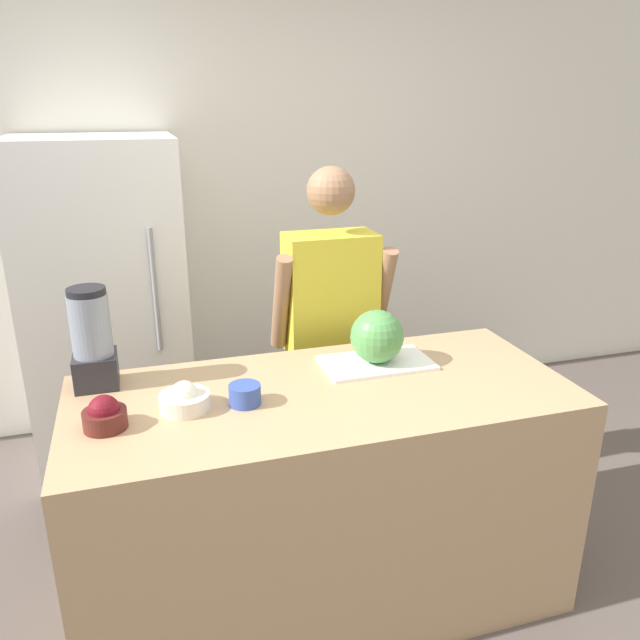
{
  "coord_description": "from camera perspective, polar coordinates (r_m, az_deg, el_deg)",
  "views": [
    {
      "loc": [
        -0.59,
        -1.52,
        1.86
      ],
      "look_at": [
        0.0,
        0.43,
        1.14
      ],
      "focal_mm": 35.0,
      "sensor_mm": 36.0,
      "label": 1
    }
  ],
  "objects": [
    {
      "name": "bowl_cherries",
      "position": [
        2.07,
        -19.1,
        -8.22
      ],
      "size": [
        0.14,
        0.14,
        0.11
      ],
      "color": "#511E19",
      "rests_on": "counter_island"
    },
    {
      "name": "refrigerator",
      "position": [
        3.4,
        -18.82,
        1.15
      ],
      "size": [
        0.78,
        0.71,
        1.7
      ],
      "color": "white",
      "rests_on": "ground_plane"
    },
    {
      "name": "bowl_small_blue",
      "position": [
        2.13,
        -6.88,
        -6.78
      ],
      "size": [
        0.11,
        0.11,
        0.07
      ],
      "color": "#334C9E",
      "rests_on": "counter_island"
    },
    {
      "name": "counter_island",
      "position": [
        2.45,
        0.28,
        -15.76
      ],
      "size": [
        1.78,
        0.78,
        0.89
      ],
      "color": "tan",
      "rests_on": "ground_plane"
    },
    {
      "name": "cutting_board",
      "position": [
        2.43,
        5.2,
        -3.93
      ],
      "size": [
        0.42,
        0.25,
        0.01
      ],
      "color": "white",
      "rests_on": "counter_island"
    },
    {
      "name": "person",
      "position": [
        2.86,
        0.93,
        -1.82
      ],
      "size": [
        0.54,
        0.26,
        1.6
      ],
      "color": "#333338",
      "rests_on": "ground_plane"
    },
    {
      "name": "blender",
      "position": [
        2.33,
        -20.1,
        -1.74
      ],
      "size": [
        0.15,
        0.15,
        0.37
      ],
      "color": "#28282D",
      "rests_on": "counter_island"
    },
    {
      "name": "watermelon",
      "position": [
        2.39,
        5.23,
        -1.5
      ],
      "size": [
        0.21,
        0.21,
        0.21
      ],
      "color": "#4C8C47",
      "rests_on": "cutting_board"
    },
    {
      "name": "wall_back",
      "position": [
        3.72,
        -7.69,
        10.73
      ],
      "size": [
        8.0,
        0.06,
        2.6
      ],
      "color": "white",
      "rests_on": "ground_plane"
    },
    {
      "name": "bowl_cream",
      "position": [
        2.12,
        -12.27,
        -7.09
      ],
      "size": [
        0.17,
        0.17,
        0.1
      ],
      "color": "beige",
      "rests_on": "counter_island"
    }
  ]
}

